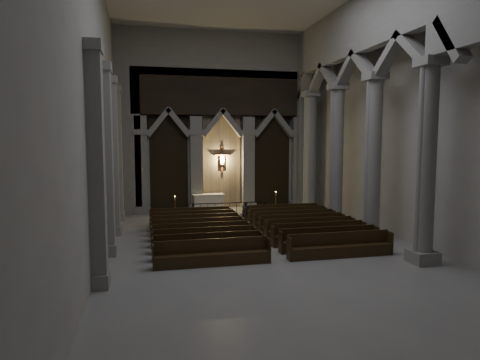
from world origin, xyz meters
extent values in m
plane|color=gray|center=(0.00, 0.00, 0.00)|extent=(24.00, 24.00, 0.00)
cube|color=#AAA79F|center=(0.00, 12.00, 6.00)|extent=(14.00, 0.10, 12.00)
cube|color=#AAA79F|center=(-7.00, 0.00, 6.00)|extent=(0.10, 24.00, 12.00)
cube|color=#AAA79F|center=(7.00, 0.00, 6.00)|extent=(0.10, 24.00, 12.00)
cube|color=gray|center=(-5.40, 11.50, 3.20)|extent=(0.80, 0.50, 6.40)
cube|color=gray|center=(-5.40, 11.50, 0.25)|extent=(1.05, 0.70, 0.50)
cube|color=gray|center=(-5.40, 11.50, 5.35)|extent=(1.00, 0.65, 0.35)
cube|color=gray|center=(-1.80, 11.50, 3.20)|extent=(0.80, 0.50, 6.40)
cube|color=gray|center=(-1.80, 11.50, 0.25)|extent=(1.05, 0.70, 0.50)
cube|color=gray|center=(-1.80, 11.50, 5.35)|extent=(1.00, 0.65, 0.35)
cube|color=gray|center=(1.80, 11.50, 3.20)|extent=(0.80, 0.50, 6.40)
cube|color=gray|center=(1.80, 11.50, 0.25)|extent=(1.05, 0.70, 0.50)
cube|color=gray|center=(1.80, 11.50, 5.35)|extent=(1.00, 0.65, 0.35)
cube|color=gray|center=(5.40, 11.50, 3.20)|extent=(0.80, 0.50, 6.40)
cube|color=gray|center=(5.40, 11.50, 0.25)|extent=(1.05, 0.70, 0.50)
cube|color=gray|center=(5.40, 11.50, 5.35)|extent=(1.00, 0.65, 0.35)
cube|color=black|center=(-3.60, 11.85, 3.50)|extent=(2.60, 0.15, 7.00)
cube|color=#9F8766|center=(0.00, 11.85, 3.50)|extent=(2.60, 0.15, 7.00)
cube|color=black|center=(3.60, 11.85, 3.50)|extent=(2.60, 0.15, 7.00)
cube|color=black|center=(0.00, 11.50, 8.00)|extent=(12.00, 0.50, 3.00)
cube|color=gray|center=(-6.20, 11.50, 4.50)|extent=(1.60, 0.50, 9.00)
cube|color=gray|center=(6.20, 11.50, 4.50)|extent=(1.60, 0.50, 9.00)
cube|color=gray|center=(0.00, 11.50, 10.50)|extent=(14.00, 0.50, 3.00)
plane|color=#FFD872|center=(0.00, 11.82, 3.50)|extent=(1.50, 0.00, 1.50)
cube|color=brown|center=(0.00, 11.73, 3.50)|extent=(0.13, 0.08, 1.80)
cube|color=brown|center=(0.00, 11.73, 3.85)|extent=(1.10, 0.08, 0.13)
cube|color=tan|center=(0.00, 11.67, 3.45)|extent=(0.26, 0.10, 0.60)
sphere|color=tan|center=(0.00, 11.67, 3.85)|extent=(0.17, 0.17, 0.17)
cylinder|color=tan|center=(-0.26, 11.67, 3.82)|extent=(0.45, 0.08, 0.08)
cylinder|color=tan|center=(0.26, 11.67, 3.82)|extent=(0.45, 0.08, 0.08)
cube|color=gray|center=(5.50, 9.50, 0.25)|extent=(1.00, 1.00, 0.50)
cylinder|color=gray|center=(5.50, 9.50, 4.00)|extent=(0.70, 0.70, 7.50)
cube|color=gray|center=(5.50, 9.50, 7.85)|extent=(0.95, 0.95, 0.35)
cube|color=gray|center=(5.50, 5.50, 0.25)|extent=(1.00, 1.00, 0.50)
cylinder|color=gray|center=(5.50, 5.50, 4.00)|extent=(0.70, 0.70, 7.50)
cube|color=gray|center=(5.50, 5.50, 7.85)|extent=(0.95, 0.95, 0.35)
cube|color=gray|center=(5.50, 1.50, 0.25)|extent=(1.00, 1.00, 0.50)
cylinder|color=gray|center=(5.50, 1.50, 4.00)|extent=(0.70, 0.70, 7.50)
cube|color=gray|center=(5.50, 1.50, 7.85)|extent=(0.95, 0.95, 0.35)
cube|color=gray|center=(5.50, -2.50, 0.25)|extent=(1.00, 1.00, 0.50)
cylinder|color=gray|center=(5.50, -2.50, 4.00)|extent=(0.70, 0.70, 7.50)
cube|color=gray|center=(5.50, -2.50, 7.85)|extent=(0.95, 0.95, 0.35)
cube|color=gray|center=(5.50, 0.00, 10.60)|extent=(0.55, 24.00, 2.80)
cube|color=gray|center=(5.50, 11.40, 4.60)|extent=(0.55, 1.20, 9.20)
cube|color=gray|center=(-6.75, 9.50, 0.25)|extent=(0.60, 1.00, 0.50)
cube|color=gray|center=(-6.75, 9.50, 4.00)|extent=(0.50, 0.80, 7.50)
cube|color=gray|center=(-6.75, 9.50, 7.85)|extent=(0.60, 1.00, 0.35)
cube|color=gray|center=(-6.75, 5.50, 0.25)|extent=(0.60, 1.00, 0.50)
cube|color=gray|center=(-6.75, 5.50, 4.00)|extent=(0.50, 0.80, 7.50)
cube|color=gray|center=(-6.75, 5.50, 7.85)|extent=(0.60, 1.00, 0.35)
cube|color=gray|center=(-6.75, 1.50, 0.25)|extent=(0.60, 1.00, 0.50)
cube|color=gray|center=(-6.75, 1.50, 4.00)|extent=(0.50, 0.80, 7.50)
cube|color=gray|center=(-6.75, 1.50, 7.85)|extent=(0.60, 1.00, 0.35)
cube|color=gray|center=(-6.75, -2.50, 0.25)|extent=(0.60, 1.00, 0.50)
cube|color=gray|center=(-6.75, -2.50, 4.00)|extent=(0.50, 0.80, 7.50)
cube|color=gray|center=(-6.75, -2.50, 7.85)|extent=(0.60, 1.00, 0.35)
cube|color=gray|center=(0.00, 10.60, 0.07)|extent=(8.50, 2.60, 0.15)
cube|color=beige|center=(-1.06, 11.12, 0.66)|extent=(1.95, 0.76, 1.03)
cube|color=white|center=(-1.06, 11.12, 1.20)|extent=(2.11, 0.84, 0.04)
cube|color=black|center=(0.00, 9.14, 0.88)|extent=(4.61, 0.05, 0.05)
cube|color=black|center=(-2.31, 9.14, 0.46)|extent=(0.09, 0.09, 0.92)
cube|color=black|center=(2.31, 9.14, 0.46)|extent=(0.09, 0.09, 0.92)
cylinder|color=black|center=(-1.84, 9.14, 0.43)|extent=(0.02, 0.02, 0.85)
cylinder|color=black|center=(-1.38, 9.14, 0.43)|extent=(0.02, 0.02, 0.85)
cylinder|color=black|center=(-0.92, 9.14, 0.43)|extent=(0.02, 0.02, 0.85)
cylinder|color=black|center=(-0.46, 9.14, 0.43)|extent=(0.02, 0.02, 0.85)
cylinder|color=black|center=(0.00, 9.14, 0.43)|extent=(0.02, 0.02, 0.85)
cylinder|color=black|center=(0.46, 9.14, 0.43)|extent=(0.02, 0.02, 0.85)
cylinder|color=black|center=(0.92, 9.14, 0.43)|extent=(0.02, 0.02, 0.85)
cylinder|color=black|center=(1.38, 9.14, 0.43)|extent=(0.02, 0.02, 0.85)
cylinder|color=black|center=(1.84, 9.14, 0.43)|extent=(0.02, 0.02, 0.85)
cylinder|color=#B37C37|center=(-3.41, 9.19, 0.02)|extent=(0.24, 0.24, 0.05)
cylinder|color=#B37C37|center=(-3.41, 9.19, 0.60)|extent=(0.04, 0.04, 1.14)
cylinder|color=#B37C37|center=(-3.41, 9.19, 1.17)|extent=(0.12, 0.12, 0.02)
cylinder|color=beige|center=(-3.41, 9.19, 1.27)|extent=(0.05, 0.05, 0.20)
sphere|color=#FFCD59|center=(-3.41, 9.19, 1.39)|extent=(0.04, 0.04, 0.04)
cylinder|color=#B37C37|center=(3.17, 9.48, 0.03)|extent=(0.25, 0.25, 0.05)
cylinder|color=#B37C37|center=(3.17, 9.48, 0.62)|extent=(0.04, 0.04, 1.19)
cylinder|color=#B37C37|center=(3.17, 9.48, 1.22)|extent=(0.12, 0.12, 0.02)
cylinder|color=beige|center=(3.17, 9.48, 1.33)|extent=(0.05, 0.05, 0.21)
sphere|color=#FFCD59|center=(3.17, 9.48, 1.45)|extent=(0.05, 0.05, 0.05)
cube|color=black|center=(-2.70, 6.81, 0.24)|extent=(4.54, 0.43, 0.49)
cube|color=black|center=(-2.70, 7.02, 0.76)|extent=(4.54, 0.08, 0.54)
cube|color=black|center=(-4.97, 6.81, 0.49)|extent=(0.06, 0.49, 0.97)
cube|color=black|center=(-0.43, 6.81, 0.49)|extent=(0.06, 0.49, 0.97)
cube|color=black|center=(2.70, 6.81, 0.24)|extent=(4.54, 0.43, 0.49)
cube|color=black|center=(2.70, 7.02, 0.76)|extent=(4.54, 0.08, 0.54)
cube|color=black|center=(0.43, 6.81, 0.49)|extent=(0.06, 0.49, 0.97)
cube|color=black|center=(4.97, 6.81, 0.49)|extent=(0.06, 0.49, 0.97)
cube|color=black|center=(-2.70, 5.70, 0.24)|extent=(4.54, 0.43, 0.49)
cube|color=black|center=(-2.70, 5.90, 0.76)|extent=(4.54, 0.08, 0.54)
cube|color=black|center=(-4.97, 5.70, 0.49)|extent=(0.06, 0.49, 0.97)
cube|color=black|center=(-0.43, 5.70, 0.49)|extent=(0.06, 0.49, 0.97)
cube|color=black|center=(2.70, 5.70, 0.24)|extent=(4.54, 0.43, 0.49)
cube|color=black|center=(2.70, 5.90, 0.76)|extent=(4.54, 0.08, 0.54)
cube|color=black|center=(0.43, 5.70, 0.49)|extent=(0.06, 0.49, 0.97)
cube|color=black|center=(4.97, 5.70, 0.49)|extent=(0.06, 0.49, 0.97)
cube|color=black|center=(-2.70, 4.58, 0.24)|extent=(4.54, 0.43, 0.49)
cube|color=black|center=(-2.70, 4.78, 0.76)|extent=(4.54, 0.08, 0.54)
cube|color=black|center=(-4.97, 4.58, 0.49)|extent=(0.06, 0.49, 0.97)
cube|color=black|center=(-0.43, 4.58, 0.49)|extent=(0.06, 0.49, 0.97)
cube|color=black|center=(2.70, 4.58, 0.24)|extent=(4.54, 0.43, 0.49)
cube|color=black|center=(2.70, 4.78, 0.76)|extent=(4.54, 0.08, 0.54)
cube|color=black|center=(0.43, 4.58, 0.49)|extent=(0.06, 0.49, 0.97)
cube|color=black|center=(4.97, 4.58, 0.49)|extent=(0.06, 0.49, 0.97)
cube|color=black|center=(-2.70, 3.46, 0.24)|extent=(4.54, 0.43, 0.49)
cube|color=black|center=(-2.70, 3.67, 0.76)|extent=(4.54, 0.08, 0.54)
cube|color=black|center=(-4.97, 3.46, 0.49)|extent=(0.06, 0.49, 0.97)
cube|color=black|center=(-0.43, 3.46, 0.49)|extent=(0.06, 0.49, 0.97)
cube|color=black|center=(2.70, 3.46, 0.24)|extent=(4.54, 0.43, 0.49)
cube|color=black|center=(2.70, 3.67, 0.76)|extent=(4.54, 0.08, 0.54)
cube|color=black|center=(0.43, 3.46, 0.49)|extent=(0.06, 0.49, 0.97)
cube|color=black|center=(4.97, 3.46, 0.49)|extent=(0.06, 0.49, 0.97)
cube|color=black|center=(-2.70, 2.34, 0.24)|extent=(4.54, 0.43, 0.49)
cube|color=black|center=(-2.70, 2.55, 0.76)|extent=(4.54, 0.08, 0.54)
cube|color=black|center=(-4.97, 2.34, 0.49)|extent=(0.06, 0.49, 0.97)
cube|color=black|center=(-0.43, 2.34, 0.49)|extent=(0.06, 0.49, 0.97)
cube|color=black|center=(2.70, 2.34, 0.24)|extent=(4.54, 0.43, 0.49)
cube|color=black|center=(2.70, 2.55, 0.76)|extent=(4.54, 0.08, 0.54)
cube|color=black|center=(0.43, 2.34, 0.49)|extent=(0.06, 0.49, 0.97)
cube|color=black|center=(4.97, 2.34, 0.49)|extent=(0.06, 0.49, 0.97)
cube|color=black|center=(-2.70, 1.22, 0.24)|extent=(4.54, 0.43, 0.49)
cube|color=black|center=(-2.70, 1.43, 0.76)|extent=(4.54, 0.08, 0.54)
cube|color=black|center=(-4.97, 1.22, 0.49)|extent=(0.06, 0.49, 0.97)
cube|color=black|center=(-0.43, 1.22, 0.49)|extent=(0.06, 0.49, 0.97)
cube|color=black|center=(2.70, 1.22, 0.24)|extent=(4.54, 0.43, 0.49)
cube|color=black|center=(2.70, 1.43, 0.76)|extent=(4.54, 0.08, 0.54)
cube|color=black|center=(0.43, 1.22, 0.49)|extent=(0.06, 0.49, 0.97)
cube|color=black|center=(4.97, 1.22, 0.49)|extent=(0.06, 0.49, 0.97)
cube|color=black|center=(-2.70, 0.11, 0.24)|extent=(4.54, 0.43, 0.49)
cube|color=black|center=(-2.70, 0.31, 0.76)|extent=(4.54, 0.08, 0.54)
cube|color=black|center=(-4.97, 0.11, 0.49)|extent=(0.06, 0.49, 0.97)
cube|color=black|center=(-0.43, 0.11, 0.49)|extent=(0.06, 0.49, 0.97)
cube|color=black|center=(2.70, 0.11, 0.24)|extent=(4.54, 0.43, 0.49)
cube|color=black|center=(2.70, 0.31, 0.76)|extent=(4.54, 0.08, 0.54)
cube|color=black|center=(0.43, 0.11, 0.49)|extent=(0.06, 0.49, 0.97)
cube|color=black|center=(4.97, 0.11, 0.49)|extent=(0.06, 0.49, 0.97)
cube|color=black|center=(-2.70, -1.01, 0.24)|extent=(4.54, 0.43, 0.49)
cube|color=black|center=(-2.70, -0.81, 0.76)|extent=(4.54, 0.08, 0.54)
cube|color=black|center=(-4.97, -1.01, 0.49)|extent=(0.06, 0.49, 0.97)
cube|color=black|center=(-0.43, -1.01, 0.49)|extent=(0.06, 0.49, 0.97)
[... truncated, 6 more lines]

